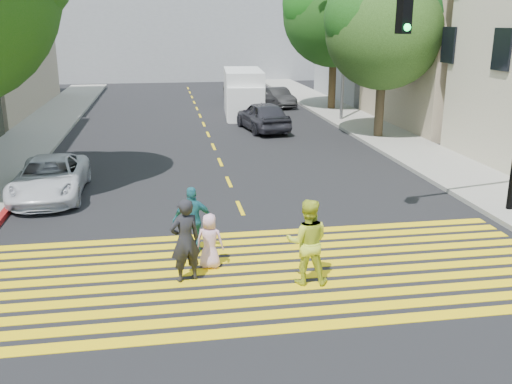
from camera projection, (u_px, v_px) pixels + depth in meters
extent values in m
plane|color=black|center=(279.00, 298.00, 11.71)|extent=(120.00, 120.00, 0.00)
cube|color=gray|center=(47.00, 124.00, 31.18)|extent=(3.00, 40.00, 0.15)
cube|color=gray|center=(391.00, 139.00, 27.18)|extent=(3.00, 60.00, 0.15)
cube|color=maroon|center=(1.00, 218.00, 16.30)|extent=(0.20, 8.00, 0.16)
cube|color=yellow|center=(292.00, 328.00, 10.58)|extent=(13.40, 0.35, 0.01)
cube|color=yellow|center=(286.00, 313.00, 11.10)|extent=(13.40, 0.35, 0.01)
cube|color=yellow|center=(280.00, 300.00, 11.62)|extent=(13.40, 0.35, 0.01)
cube|color=yellow|center=(275.00, 288.00, 12.14)|extent=(13.40, 0.35, 0.01)
cube|color=yellow|center=(270.00, 277.00, 12.66)|extent=(13.40, 0.35, 0.01)
cube|color=yellow|center=(266.00, 267.00, 13.18)|extent=(13.40, 0.35, 0.01)
cube|color=yellow|center=(262.00, 258.00, 13.70)|extent=(13.40, 0.35, 0.01)
cube|color=yellow|center=(258.00, 249.00, 14.22)|extent=(13.40, 0.35, 0.01)
cube|color=yellow|center=(255.00, 241.00, 14.74)|extent=(13.40, 0.35, 0.01)
cube|color=yellow|center=(251.00, 234.00, 15.26)|extent=(13.40, 0.35, 0.01)
cube|color=yellow|center=(240.00, 208.00, 17.38)|extent=(0.12, 1.40, 0.01)
cube|color=yellow|center=(229.00, 182.00, 20.22)|extent=(0.12, 1.40, 0.01)
cube|color=yellow|center=(220.00, 162.00, 23.06)|extent=(0.12, 1.40, 0.01)
cube|color=yellow|center=(213.00, 147.00, 25.89)|extent=(0.12, 1.40, 0.01)
cube|color=yellow|center=(208.00, 134.00, 28.73)|extent=(0.12, 1.40, 0.01)
cube|color=yellow|center=(204.00, 124.00, 31.56)|extent=(0.12, 1.40, 0.01)
cube|color=yellow|center=(200.00, 116.00, 34.40)|extent=(0.12, 1.40, 0.01)
cube|color=yellow|center=(197.00, 109.00, 37.24)|extent=(0.12, 1.40, 0.01)
cube|color=yellow|center=(194.00, 102.00, 40.07)|extent=(0.12, 1.40, 0.01)
cube|color=yellow|center=(192.00, 97.00, 42.91)|extent=(0.12, 1.40, 0.01)
cube|color=yellow|center=(190.00, 92.00, 45.74)|extent=(0.12, 1.40, 0.01)
cube|color=yellow|center=(188.00, 88.00, 48.58)|extent=(0.12, 1.40, 0.01)
cube|color=tan|center=(484.00, 30.00, 30.56)|extent=(10.00, 10.00, 10.00)
cube|color=gray|center=(401.00, 28.00, 40.95)|extent=(10.00, 10.00, 10.00)
cube|color=gray|center=(181.00, 16.00, 55.37)|extent=(30.00, 8.00, 12.00)
cylinder|color=#382B1E|center=(379.00, 109.00, 27.31)|extent=(0.47, 0.47, 2.89)
sphere|color=black|center=(384.00, 30.00, 26.27)|extent=(5.93, 5.93, 5.44)
sphere|color=#194F1F|center=(407.00, 12.00, 26.38)|extent=(4.44, 4.44, 4.08)
sphere|color=#133808|center=(366.00, 18.00, 25.86)|extent=(4.15, 4.15, 3.81)
cylinder|color=#46361C|center=(332.00, 84.00, 36.00)|extent=(0.51, 0.51, 3.33)
sphere|color=#1B4013|center=(335.00, 14.00, 34.79)|extent=(6.96, 6.96, 6.35)
sphere|color=#1D4C15|center=(319.00, 3.00, 34.13)|extent=(4.87, 4.87, 4.45)
imported|color=black|center=(185.00, 240.00, 12.27)|extent=(0.80, 0.66, 1.88)
imported|color=#C4D230|center=(307.00, 242.00, 12.16)|extent=(1.05, 0.89, 1.90)
imported|color=#DEAAC3|center=(210.00, 241.00, 13.02)|extent=(0.73, 0.59, 1.30)
imported|color=#226E7F|center=(193.00, 220.00, 13.81)|extent=(0.98, 0.41, 1.68)
imported|color=silver|center=(50.00, 178.00, 18.32)|extent=(2.17, 4.62, 1.28)
imported|color=#24232A|center=(263.00, 116.00, 29.47)|extent=(2.50, 4.76, 1.55)
imported|color=#A1A2A7|center=(242.00, 89.00, 41.55)|extent=(2.60, 5.16, 1.44)
imported|color=black|center=(278.00, 97.00, 37.89)|extent=(1.96, 3.99, 1.26)
cube|color=silver|center=(243.00, 93.00, 34.33)|extent=(2.60, 5.58, 2.71)
cube|color=silver|center=(246.00, 104.00, 32.16)|extent=(2.16, 1.46, 1.95)
cylinder|color=black|center=(230.00, 114.00, 32.68)|extent=(0.33, 0.78, 0.76)
cylinder|color=black|center=(260.00, 113.00, 32.81)|extent=(0.33, 0.78, 0.76)
cylinder|color=black|center=(228.00, 104.00, 36.40)|extent=(0.33, 0.78, 0.76)
cylinder|color=black|center=(255.00, 104.00, 36.54)|extent=(0.33, 0.78, 0.76)
cube|color=black|center=(404.00, 14.00, 13.80)|extent=(0.34, 0.34, 0.93)
sphere|color=#07F74D|center=(407.00, 27.00, 13.75)|extent=(0.21, 0.21, 0.18)
cylinder|color=slate|center=(345.00, 36.00, 31.06)|extent=(0.18, 0.18, 9.43)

